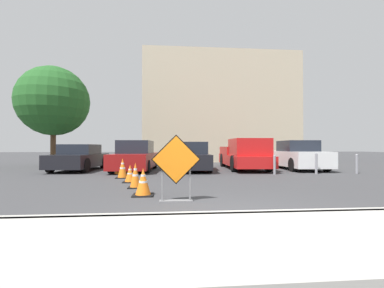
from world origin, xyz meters
The scene contains 19 objects.
ground_plane centered at (0.00, 10.00, 0.00)m, with size 96.00×96.00×0.00m, color #3D3D3F.
sidewalk_strip centered at (0.00, -1.10, 0.07)m, with size 23.06×2.20×0.14m.
curb_lip centered at (0.00, 0.00, 0.07)m, with size 23.06×0.20×0.14m.
road_closed_sign centered at (-0.88, 1.53, 0.81)m, with size 1.10×0.20×1.48m.
traffic_cone_nearest centered at (-1.68, 2.30, 0.33)m, with size 0.51×0.51×0.68m.
traffic_cone_second centered at (-2.03, 3.53, 0.36)m, with size 0.41×0.41×0.75m.
traffic_cone_third centered at (-2.37, 4.75, 0.29)m, with size 0.47×0.47×0.59m.
traffic_cone_fourth centered at (-2.85, 5.99, 0.37)m, with size 0.49×0.49×0.77m.
traffic_cone_fifth centered at (-3.26, 7.29, 0.36)m, with size 0.45×0.45×0.74m.
parked_car_nearest centered at (-5.66, 9.53, 0.63)m, with size 2.06×4.15×1.34m.
parked_car_second centered at (-2.78, 9.18, 0.69)m, with size 2.09×4.57×1.53m.
parked_car_third centered at (0.11, 9.11, 0.67)m, with size 1.98×4.36×1.46m.
pickup_truck centered at (2.98, 9.33, 0.73)m, with size 2.13×5.60×1.62m.
parked_car_fourth centered at (5.89, 9.18, 0.72)m, with size 2.10×4.32×1.55m.
bollard_nearest centered at (3.56, 6.74, 0.46)m, with size 0.12×0.12×0.86m.
bollard_second centered at (5.47, 6.74, 0.50)m, with size 0.12×0.12×0.95m.
bollard_third centered at (7.39, 6.74, 0.47)m, with size 0.12×0.12×0.89m.
building_facade_backdrop centered at (3.24, 17.99, 4.48)m, with size 12.75×5.00×8.97m.
street_tree_behind_lot centered at (-8.39, 12.77, 4.10)m, with size 4.36×4.36×6.29m.
Camera 1 is at (-1.01, -4.15, 1.21)m, focal length 24.00 mm.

